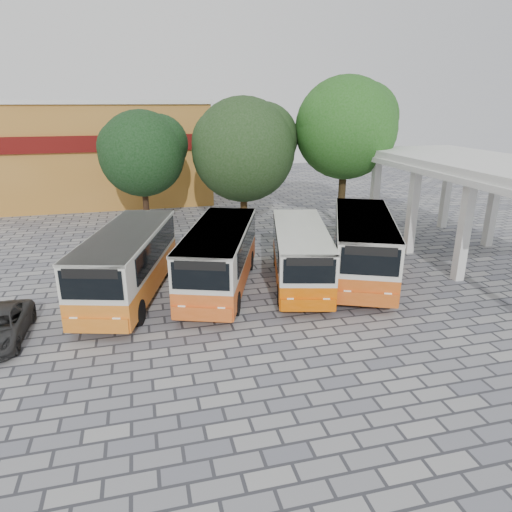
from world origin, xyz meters
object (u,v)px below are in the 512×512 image
object	(u,v)px
bus_centre_left	(220,254)
bus_centre_right	(300,252)
bus_far_left	(128,260)
bus_far_right	(363,243)

from	to	relation	value
bus_centre_left	bus_centre_right	bearing A→B (deg)	15.43
bus_far_left	bus_far_right	xyz separation A→B (m)	(10.94, -0.42, 0.05)
bus_far_left	bus_centre_right	distance (m)	7.79
bus_centre_left	bus_centre_right	size ratio (longest dim) A/B	1.08
bus_centre_right	bus_far_right	xyz separation A→B (m)	(3.16, 0.01, 0.19)
bus_far_left	bus_centre_right	xyz separation A→B (m)	(7.77, -0.42, -0.14)
bus_centre_left	bus_centre_right	distance (m)	3.78
bus_centre_left	bus_far_right	bearing A→B (deg)	17.45
bus_centre_right	bus_far_right	bearing A→B (deg)	14.63
bus_centre_right	bus_far_right	distance (m)	3.17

